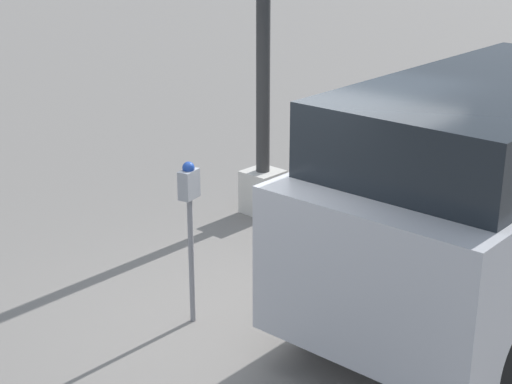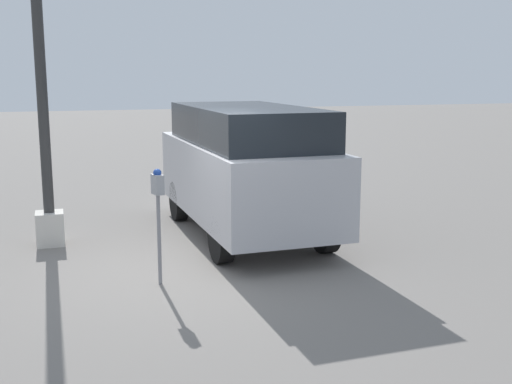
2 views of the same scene
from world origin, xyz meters
name	(u,v)px [view 1 (image 1 of 2)]	position (x,y,z in m)	size (l,w,h in m)	color
ground_plane	(269,318)	(0.00, 0.00, 0.00)	(80.00, 80.00, 0.00)	slate
parking_meter_near	(190,206)	(-0.52, 0.49, 1.15)	(0.22, 0.15, 1.56)	gray
lamp_post	(263,40)	(1.99, 1.89, 2.17)	(0.44, 0.44, 6.27)	beige
parked_van	(497,186)	(1.67, -1.34, 1.21)	(4.81, 2.06, 2.23)	#B2B2B7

